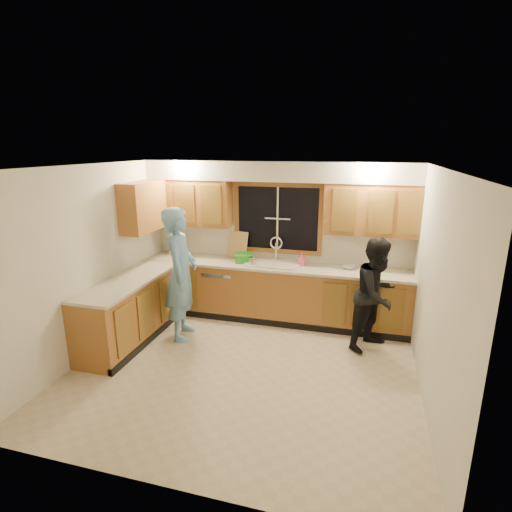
{
  "coord_description": "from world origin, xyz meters",
  "views": [
    {
      "loc": [
        1.34,
        -4.27,
        2.72
      ],
      "look_at": [
        -0.02,
        0.65,
        1.31
      ],
      "focal_mm": 28.0,
      "sensor_mm": 36.0,
      "label": 1
    }
  ],
  "objects": [
    {
      "name": "woman",
      "position": [
        1.57,
        1.04,
        0.78
      ],
      "size": [
        0.92,
        0.96,
        1.57
      ],
      "primitive_type": "imported",
      "rotation": [
        0.0,
        0.0,
        0.95
      ],
      "color": "black",
      "rests_on": "floor"
    },
    {
      "name": "can_left",
      "position": [
        -0.28,
        1.41,
        0.98
      ],
      "size": [
        0.08,
        0.08,
        0.12
      ],
      "primitive_type": "cylinder",
      "rotation": [
        0.0,
        0.0,
        -0.39
      ],
      "color": "beige",
      "rests_on": "countertop_back"
    },
    {
      "name": "ceiling",
      "position": [
        0.0,
        0.0,
        2.5
      ],
      "size": [
        4.2,
        4.2,
        0.0
      ],
      "primitive_type": "plane",
      "rotation": [
        3.14,
        0.0,
        0.0
      ],
      "color": "white"
    },
    {
      "name": "upper_cabinets_right",
      "position": [
        1.43,
        1.73,
        1.83
      ],
      "size": [
        1.35,
        0.33,
        0.75
      ],
      "primitive_type": "cube",
      "color": "#A86A31",
      "rests_on": "wall_back"
    },
    {
      "name": "floor",
      "position": [
        0.0,
        0.0,
        0.0
      ],
      "size": [
        4.2,
        4.2,
        0.0
      ],
      "primitive_type": "plane",
      "color": "#C6B598",
      "rests_on": "ground"
    },
    {
      "name": "knife_block",
      "position": [
        -1.71,
        1.74,
        1.04
      ],
      "size": [
        0.16,
        0.15,
        0.24
      ],
      "primitive_type": "cube",
      "rotation": [
        0.0,
        0.0,
        0.41
      ],
      "color": "olive",
      "rests_on": "countertop_back"
    },
    {
      "name": "base_cabinets_back",
      "position": [
        0.0,
        1.6,
        0.44
      ],
      "size": [
        4.2,
        0.6,
        0.88
      ],
      "primitive_type": "cube",
      "color": "#A86A31",
      "rests_on": "ground"
    },
    {
      "name": "wall_back",
      "position": [
        0.0,
        1.9,
        1.25
      ],
      "size": [
        4.2,
        0.0,
        4.2
      ],
      "primitive_type": "plane",
      "rotation": [
        1.57,
        0.0,
        0.0
      ],
      "color": "silver",
      "rests_on": "ground"
    },
    {
      "name": "countertop_left",
      "position": [
        -1.79,
        0.35,
        0.9
      ],
      "size": [
        0.63,
        1.9,
        0.04
      ],
      "primitive_type": "cube",
      "color": "beige",
      "rests_on": "base_cabinets_left"
    },
    {
      "name": "man",
      "position": [
        -1.12,
        0.64,
        0.96
      ],
      "size": [
        0.62,
        0.79,
        1.92
      ],
      "primitive_type": "imported",
      "rotation": [
        0.0,
        0.0,
        1.82
      ],
      "color": "#689EC6",
      "rests_on": "floor"
    },
    {
      "name": "window_frame",
      "position": [
        0.0,
        1.89,
        1.6
      ],
      "size": [
        1.44,
        0.03,
        1.14
      ],
      "color": "black",
      "rests_on": "wall_back"
    },
    {
      "name": "soap_bottle",
      "position": [
        0.44,
        1.67,
        1.02
      ],
      "size": [
        0.1,
        0.1,
        0.21
      ],
      "primitive_type": "imported",
      "rotation": [
        0.0,
        0.0,
        -0.05
      ],
      "color": "#F65D8C",
      "rests_on": "countertop_back"
    },
    {
      "name": "sink",
      "position": [
        0.0,
        1.6,
        0.86
      ],
      "size": [
        0.86,
        0.52,
        0.57
      ],
      "color": "silver",
      "rests_on": "countertop_back"
    },
    {
      "name": "wall_left",
      "position": [
        -2.1,
        0.0,
        1.25
      ],
      "size": [
        0.0,
        3.8,
        3.8
      ],
      "primitive_type": "plane",
      "rotation": [
        1.57,
        0.0,
        1.57
      ],
      "color": "silver",
      "rests_on": "ground"
    },
    {
      "name": "dishwasher",
      "position": [
        -0.85,
        1.59,
        0.41
      ],
      "size": [
        0.6,
        0.56,
        0.82
      ],
      "primitive_type": "cube",
      "color": "white",
      "rests_on": "floor"
    },
    {
      "name": "base_cabinets_left",
      "position": [
        -1.8,
        0.35,
        0.44
      ],
      "size": [
        0.6,
        1.9,
        0.88
      ],
      "primitive_type": "cube",
      "color": "#A86A31",
      "rests_on": "ground"
    },
    {
      "name": "can_right",
      "position": [
        -0.32,
        1.45,
        0.99
      ],
      "size": [
        0.08,
        0.08,
        0.13
      ],
      "primitive_type": "cylinder",
      "rotation": [
        0.0,
        0.0,
        -0.02
      ],
      "color": "beige",
      "rests_on": "countertop_back"
    },
    {
      "name": "dish_crate",
      "position": [
        -0.49,
        1.63,
        0.99
      ],
      "size": [
        0.35,
        0.34,
        0.13
      ],
      "primitive_type": "cube",
      "rotation": [
        0.0,
        0.0,
        0.32
      ],
      "color": "#259026",
      "rests_on": "countertop_back"
    },
    {
      "name": "cutting_board",
      "position": [
        -0.65,
        1.82,
        1.14
      ],
      "size": [
        0.35,
        0.2,
        0.44
      ],
      "primitive_type": "cube",
      "rotation": [
        -0.21,
        0.0,
        -0.27
      ],
      "color": "tan",
      "rests_on": "countertop_back"
    },
    {
      "name": "upper_cabinets_left",
      "position": [
        -1.43,
        1.73,
        1.83
      ],
      "size": [
        1.35,
        0.33,
        0.75
      ],
      "primitive_type": "cube",
      "color": "#A86A31",
      "rests_on": "wall_back"
    },
    {
      "name": "stove",
      "position": [
        -1.8,
        -0.22,
        0.45
      ],
      "size": [
        0.58,
        0.75,
        0.9
      ],
      "primitive_type": "cube",
      "color": "white",
      "rests_on": "floor"
    },
    {
      "name": "soffit",
      "position": [
        0.0,
        1.72,
        2.35
      ],
      "size": [
        4.2,
        0.35,
        0.3
      ],
      "primitive_type": "cube",
      "color": "silver",
      "rests_on": "wall_back"
    },
    {
      "name": "countertop_back",
      "position": [
        0.0,
        1.58,
        0.9
      ],
      "size": [
        4.2,
        0.63,
        0.04
      ],
      "primitive_type": "cube",
      "color": "beige",
      "rests_on": "base_cabinets_back"
    },
    {
      "name": "upper_cabinets_return",
      "position": [
        -1.94,
        1.12,
        1.83
      ],
      "size": [
        0.33,
        0.9,
        0.75
      ],
      "primitive_type": "cube",
      "color": "#A86A31",
      "rests_on": "wall_left"
    },
    {
      "name": "bowl",
      "position": [
        1.16,
        1.67,
        0.94
      ],
      "size": [
        0.2,
        0.2,
        0.05
      ],
      "primitive_type": "imported",
      "rotation": [
        0.0,
        0.0,
        -0.02
      ],
      "color": "silver",
      "rests_on": "countertop_back"
    },
    {
      "name": "wall_right",
      "position": [
        2.1,
        0.0,
        1.25
      ],
      "size": [
        0.0,
        3.8,
        3.8
      ],
      "primitive_type": "plane",
      "rotation": [
        1.57,
        0.0,
        -1.57
      ],
      "color": "silver",
      "rests_on": "ground"
    }
  ]
}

